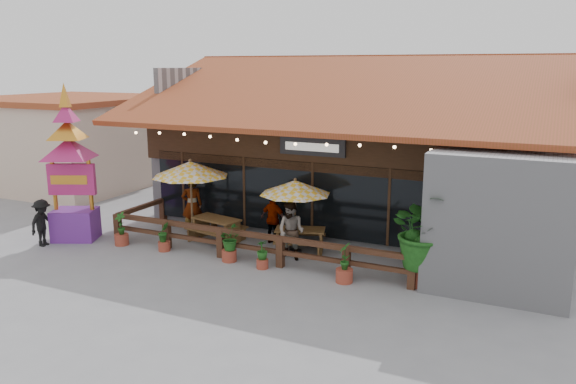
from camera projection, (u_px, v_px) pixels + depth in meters
The scene contains 19 objects.
ground at pixel (303, 264), 16.43m from camera, with size 100.00×100.00×0.00m, color gray.
restaurant_building at pixel (379, 158), 21.66m from camera, with size 15.50×14.73×6.09m.
patio_railing at pixel (232, 237), 16.99m from camera, with size 10.00×2.60×0.92m.
neighbor_building at pixel (73, 140), 27.50m from camera, with size 8.40×8.40×4.22m.
umbrella_left at pixel (190, 169), 18.33m from camera, with size 2.82×2.82×2.71m.
umbrella_right at pixel (295, 188), 17.03m from camera, with size 2.47×2.47×2.36m.
picnic_table_left at pixel (216, 225), 18.52m from camera, with size 1.86×1.68×0.78m.
picnic_table_right at pixel (300, 236), 17.45m from camera, with size 1.86×1.73×0.74m.
thai_sign_tower at pixel (69, 153), 18.15m from camera, with size 2.71×2.71×5.54m.
tropical_plant at pixel (424, 232), 14.51m from camera, with size 2.43×2.37×2.56m.
diner_a at pixel (192, 205), 19.38m from camera, with size 0.71×0.47×1.95m, color #372011.
diner_b at pixel (291, 231), 16.63m from camera, with size 0.86×0.67×1.77m, color #372011.
diner_c at pixel (273, 219), 18.18m from camera, with size 0.97×0.40×1.65m, color #372011.
pedestrian at pixel (42, 223), 17.95m from camera, with size 0.99×0.57×1.53m, color black.
planter_a at pixel (121, 231), 18.09m from camera, with size 0.45×0.45×1.09m.
planter_b at pixel (164, 238), 17.52m from camera, with size 0.40×0.43×0.93m.
planter_c at pixel (229, 242), 16.54m from camera, with size 0.86×0.86×1.07m.
planter_d at pixel (262, 255), 15.99m from camera, with size 0.45×0.45×0.84m.
planter_e at pixel (345, 265), 14.95m from camera, with size 0.46×0.46×1.13m.
Camera 1 is at (6.24, -14.26, 5.67)m, focal length 35.00 mm.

